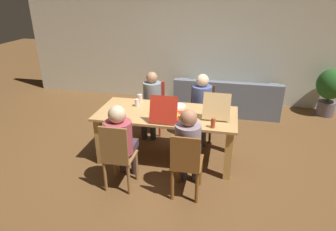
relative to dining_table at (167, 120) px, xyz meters
The scene contains 21 objects.
ground_plane 0.65m from the dining_table, ahead, with size 20.00×20.00×0.00m, color brown.
back_wall 2.87m from the dining_table, 90.00° to the left, with size 8.00×0.12×2.79m, color beige.
dining_table is the anchor object (origin of this frame).
chair_0 1.00m from the dining_table, 63.32° to the left, with size 0.43×0.42×0.93m.
person_0 0.87m from the dining_table, 59.03° to the left, with size 0.34×0.53×1.18m.
chair_1 1.03m from the dining_table, 115.92° to the left, with size 0.39×0.38×0.94m.
person_1 0.90m from the dining_table, 119.96° to the left, with size 0.32×0.51×1.16m.
chair_2 1.04m from the dining_table, 115.74° to the right, with size 0.38×0.39×0.96m.
person_2 0.91m from the dining_table, 119.54° to the right, with size 0.35×0.53×1.18m.
chair_3 1.00m from the dining_table, 63.16° to the right, with size 0.38×0.44×0.92m.
person_3 0.87m from the dining_table, 59.15° to the right, with size 0.32×0.49×1.19m.
pizza_box_0 0.77m from the dining_table, ahead, with size 0.39×0.54×0.38m.
pizza_box_1 0.26m from the dining_table, 77.98° to the right, with size 0.39×0.51×0.39m.
plate_0 0.34m from the dining_table, 66.24° to the left, with size 0.24×0.24×0.01m.
plate_1 0.34m from the dining_table, 128.38° to the left, with size 0.25×0.25×0.03m.
drinking_glass_0 0.65m from the dining_table, 146.88° to the left, with size 0.08×0.08×0.13m, color silver.
drinking_glass_1 0.83m from the dining_table, 27.45° to the right, with size 0.06×0.06×0.14m, color #BB4B29.
drinking_glass_2 0.50m from the dining_table, 52.00° to the right, with size 0.07×0.07×0.13m, color #D9C25A.
drinking_glass_3 0.57m from the dining_table, 162.85° to the left, with size 0.07×0.07×0.12m, color silver.
couch 2.32m from the dining_table, 68.02° to the left, with size 2.19×0.85×0.76m.
potted_plant 3.78m from the dining_table, 38.91° to the left, with size 0.57×0.57×1.00m.
Camera 1 is at (0.88, -3.99, 2.52)m, focal length 31.46 mm.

